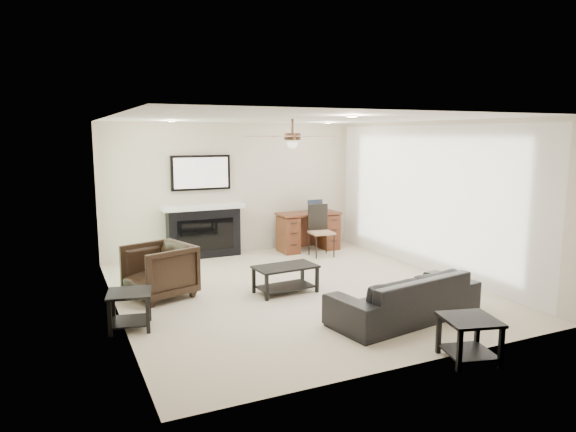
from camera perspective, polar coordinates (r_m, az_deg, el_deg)
name	(u,v)px	position (r m, az deg, el deg)	size (l,w,h in m)	color
room_shell	(305,176)	(7.51, 1.86, 4.49)	(5.50, 5.54, 2.52)	beige
sofa	(405,296)	(6.61, 12.82, -8.68)	(2.00, 0.78, 0.58)	black
armchair	(159,271)	(7.48, -14.10, -5.93)	(0.82, 0.84, 0.77)	black
coffee_table	(285,279)	(7.51, -0.29, -7.04)	(0.90, 0.50, 0.40)	black
end_table_near	(469,339)	(5.66, 19.46, -12.79)	(0.52, 0.52, 0.45)	black
end_table_left	(130,310)	(6.45, -17.14, -9.96)	(0.50, 0.50, 0.45)	black
fireplace_unit	(203,207)	(9.62, -9.38, 1.01)	(1.52, 0.34, 1.91)	black
desk	(308,231)	(10.17, 2.26, -1.72)	(1.22, 0.56, 0.76)	#431910
desk_chair	(322,231)	(9.68, 3.75, -1.66)	(0.42, 0.44, 0.97)	black
laptop	(318,206)	(10.17, 3.34, 1.09)	(0.33, 0.24, 0.23)	black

